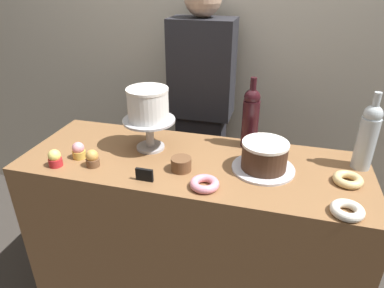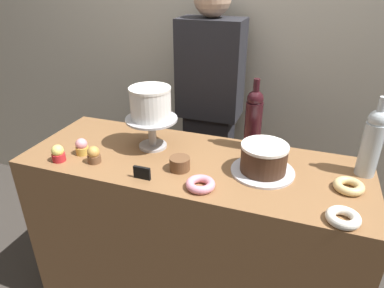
{
  "view_description": "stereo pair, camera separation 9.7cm",
  "coord_description": "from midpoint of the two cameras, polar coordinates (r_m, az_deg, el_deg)",
  "views": [
    {
      "loc": [
        0.34,
        -1.24,
        1.62
      ],
      "look_at": [
        0.0,
        0.0,
        0.97
      ],
      "focal_mm": 32.07,
      "sensor_mm": 36.0,
      "label": 1
    },
    {
      "loc": [
        0.43,
        -1.21,
        1.62
      ],
      "look_at": [
        0.0,
        0.0,
        0.97
      ],
      "focal_mm": 32.07,
      "sensor_mm": 36.0,
      "label": 2
    }
  ],
  "objects": [
    {
      "name": "barista_figure",
      "position": [
        2.08,
        0.26,
        4.74
      ],
      "size": [
        0.36,
        0.22,
        1.6
      ],
      "color": "black",
      "rests_on": "ground_plane"
    },
    {
      "name": "price_sign_chalkboard",
      "position": [
        1.35,
        -9.97,
        -5.11
      ],
      "size": [
        0.07,
        0.01,
        0.05
      ],
      "color": "black",
      "rests_on": "display_counter"
    },
    {
      "name": "chocolate_round_cake",
      "position": [
        1.4,
        10.04,
        -1.85
      ],
      "size": [
        0.19,
        0.19,
        0.11
      ],
      "color": "#3D2619",
      "rests_on": "silver_serving_platter"
    },
    {
      "name": "wine_bottle_dark_red",
      "position": [
        1.56,
        7.98,
        4.47
      ],
      "size": [
        0.08,
        0.08,
        0.33
      ],
      "color": "black",
      "rests_on": "display_counter"
    },
    {
      "name": "donut_pink",
      "position": [
        1.29,
        -0.05,
        -6.68
      ],
      "size": [
        0.11,
        0.11,
        0.03
      ],
      "color": "pink",
      "rests_on": "display_counter"
    },
    {
      "name": "silver_serving_platter",
      "position": [
        1.43,
        9.84,
        -4.04
      ],
      "size": [
        0.26,
        0.26,
        0.01
      ],
      "color": "silver",
      "rests_on": "display_counter"
    },
    {
      "name": "cupcake_caramel",
      "position": [
        1.5,
        -18.03,
        -2.35
      ],
      "size": [
        0.06,
        0.06,
        0.07
      ],
      "color": "brown",
      "rests_on": "display_counter"
    },
    {
      "name": "cupcake_strawberry",
      "position": [
        1.58,
        -20.02,
        -1.09
      ],
      "size": [
        0.06,
        0.06,
        0.07
      ],
      "color": "gold",
      "rests_on": "display_counter"
    },
    {
      "name": "donut_glazed",
      "position": [
        1.43,
        22.76,
        -5.52
      ],
      "size": [
        0.11,
        0.11,
        0.03
      ],
      "color": "#E0C17F",
      "rests_on": "display_counter"
    },
    {
      "name": "cupcake_lemon",
      "position": [
        1.55,
        -23.52,
        -2.24
      ],
      "size": [
        0.06,
        0.06,
        0.07
      ],
      "color": "red",
      "rests_on": "display_counter"
    },
    {
      "name": "cake_stand_pedestal",
      "position": [
        1.56,
        -8.85,
        2.51
      ],
      "size": [
        0.23,
        0.23,
        0.14
      ],
      "color": "#B2B2B7",
      "rests_on": "display_counter"
    },
    {
      "name": "donut_sugar",
      "position": [
        1.26,
        22.4,
        -10.21
      ],
      "size": [
        0.11,
        0.11,
        0.03
      ],
      "color": "silver",
      "rests_on": "display_counter"
    },
    {
      "name": "cookie_stack",
      "position": [
        1.4,
        -3.8,
        -3.39
      ],
      "size": [
        0.08,
        0.08,
        0.05
      ],
      "color": "brown",
      "rests_on": "display_counter"
    },
    {
      "name": "white_layer_cake",
      "position": [
        1.51,
        -9.16,
        6.55
      ],
      "size": [
        0.18,
        0.18,
        0.14
      ],
      "color": "white",
      "rests_on": "cake_stand_pedestal"
    },
    {
      "name": "wine_bottle_clear",
      "position": [
        1.51,
        25.56,
        1.2
      ],
      "size": [
        0.08,
        0.08,
        0.33
      ],
      "color": "#B2BCC1",
      "rests_on": "display_counter"
    },
    {
      "name": "back_wall",
      "position": [
        2.13,
        4.87,
        18.06
      ],
      "size": [
        6.0,
        0.05,
        2.6
      ],
      "color": "#BCB7A8",
      "rests_on": "ground_plane"
    },
    {
      "name": "display_counter",
      "position": [
        1.74,
        -1.65,
        -15.64
      ],
      "size": [
        1.48,
        0.54,
        0.89
      ],
      "color": "brown",
      "rests_on": "ground_plane"
    }
  ]
}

